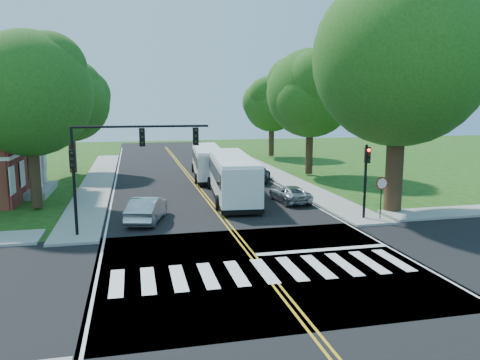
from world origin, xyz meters
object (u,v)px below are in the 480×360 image
object	(u,v)px
signal_ne	(366,171)
dark_sedan	(259,174)
bus_follow	(207,161)
hatchback	(147,209)
suv	(290,194)
bus_lead	(232,176)
signal_nw	(120,153)

from	to	relation	value
signal_ne	dark_sedan	distance (m)	15.26
bus_follow	hatchback	world-z (taller)	bus_follow
suv	bus_lead	bearing A→B (deg)	-34.06
signal_nw	dark_sedan	xyz separation A→B (m)	(11.54, 14.89, -3.71)
signal_nw	bus_lead	size ratio (longest dim) A/B	0.58
bus_follow	bus_lead	bearing A→B (deg)	96.00
signal_ne	bus_follow	size ratio (longest dim) A/B	0.39
bus_follow	suv	world-z (taller)	bus_follow
bus_lead	signal_nw	bearing A→B (deg)	52.43
signal_nw	bus_follow	xyz separation A→B (m)	(7.49, 18.45, -2.86)
signal_ne	hatchback	xyz separation A→B (m)	(-12.68, 2.58, -2.20)
hatchback	bus_follow	bearing A→B (deg)	-95.33
signal_nw	signal_ne	world-z (taller)	signal_nw
signal_nw	bus_follow	size ratio (longest dim) A/B	0.64
bus_lead	suv	xyz separation A→B (m)	(3.74, -2.25, -1.08)
suv	dark_sedan	world-z (taller)	dark_sedan
hatchback	signal_nw	bearing A→B (deg)	77.92
bus_lead	dark_sedan	world-z (taller)	bus_lead
bus_follow	signal_ne	bearing A→B (deg)	114.58
signal_nw	suv	world-z (taller)	signal_nw
bus_lead	suv	size ratio (longest dim) A/B	2.92
dark_sedan	signal_nw	bearing A→B (deg)	73.73
hatchback	suv	distance (m)	10.61
bus_lead	suv	distance (m)	4.50
signal_nw	hatchback	xyz separation A→B (m)	(1.37, 2.60, -3.61)
signal_nw	hatchback	distance (m)	4.66
hatchback	suv	world-z (taller)	hatchback
signal_ne	bus_follow	xyz separation A→B (m)	(-6.56, 18.44, -1.45)
dark_sedan	suv	bearing A→B (deg)	110.70
hatchback	bus_lead	bearing A→B (deg)	-122.26
signal_nw	bus_follow	distance (m)	20.12
signal_nw	suv	xyz separation A→B (m)	(11.42, 6.01, -3.78)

